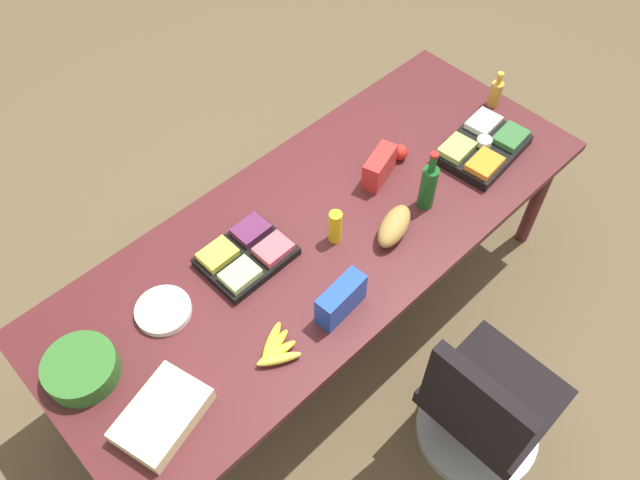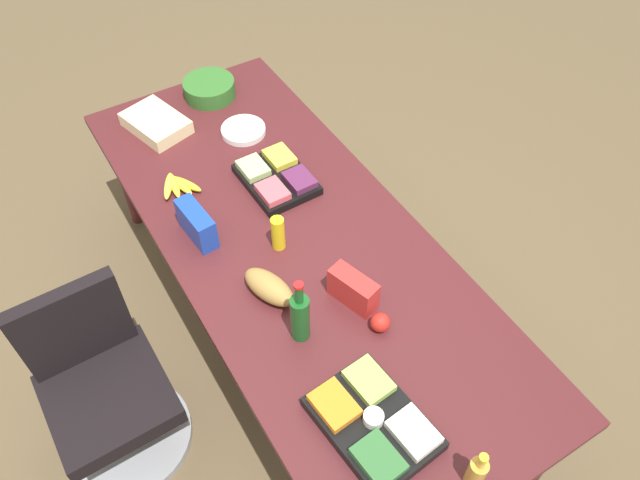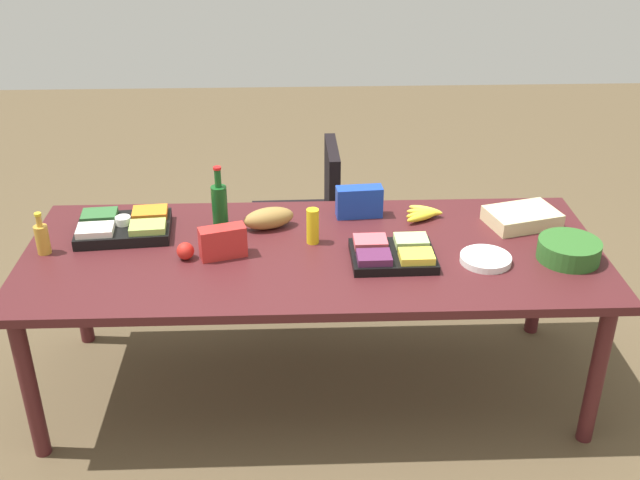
{
  "view_description": "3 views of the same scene",
  "coord_description": "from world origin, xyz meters",
  "views": [
    {
      "loc": [
        -1.17,
        -1.2,
        2.89
      ],
      "look_at": [
        -0.1,
        -0.09,
        0.84
      ],
      "focal_mm": 35.36,
      "sensor_mm": 36.0,
      "label": 1
    },
    {
      "loc": [
        1.54,
        -0.81,
        2.78
      ],
      "look_at": [
        0.13,
        0.05,
        0.85
      ],
      "focal_mm": 35.28,
      "sensor_mm": 36.0,
      "label": 2
    },
    {
      "loc": [
        0.08,
        2.96,
        2.37
      ],
      "look_at": [
        -0.03,
        0.09,
        0.85
      ],
      "focal_mm": 42.85,
      "sensor_mm": 36.0,
      "label": 3
    }
  ],
  "objects": [
    {
      "name": "ground_plane",
      "position": [
        0.0,
        0.0,
        0.0
      ],
      "size": [
        10.0,
        10.0,
        0.0
      ],
      "primitive_type": "plane",
      "color": "brown"
    },
    {
      "name": "conference_table",
      "position": [
        0.0,
        0.0,
        0.68
      ],
      "size": [
        2.56,
        1.02,
        0.75
      ],
      "color": "#491A1D",
      "rests_on": "ground"
    },
    {
      "name": "office_chair",
      "position": [
        0.04,
        -0.94,
        0.33
      ],
      "size": [
        0.56,
        0.56,
        0.87
      ],
      "color": "gray",
      "rests_on": "ground"
    },
    {
      "name": "mustard_bottle",
      "position": [
        0.0,
        -0.07,
        0.83
      ],
      "size": [
        0.07,
        0.07,
        0.16
      ],
      "primitive_type": "cylinder",
      "rotation": [
        0.0,
        0.0,
        -0.3
      ],
      "color": "yellow",
      "rests_on": "conference_table"
    },
    {
      "name": "paper_plate_stack",
      "position": [
        -0.74,
        0.13,
        0.76
      ],
      "size": [
        0.27,
        0.27,
        0.03
      ],
      "primitive_type": "cylinder",
      "rotation": [
        0.0,
        0.0,
        0.24
      ],
      "color": "white",
      "rests_on": "conference_table"
    },
    {
      "name": "apple_red",
      "position": [
        0.55,
        0.06,
        0.79
      ],
      "size": [
        0.08,
        0.08,
        0.08
      ],
      "primitive_type": "sphere",
      "rotation": [
        0.0,
        0.0,
        0.06
      ],
      "color": "red",
      "rests_on": "conference_table"
    },
    {
      "name": "veggie_tray",
      "position": [
        0.87,
        -0.19,
        0.79
      ],
      "size": [
        0.45,
        0.34,
        0.09
      ],
      "color": "black",
      "rests_on": "conference_table"
    },
    {
      "name": "chip_bag_red",
      "position": [
        0.39,
        0.04,
        0.82
      ],
      "size": [
        0.21,
        0.13,
        0.14
      ],
      "primitive_type": "cube",
      "rotation": [
        0.0,
        0.0,
        0.3
      ],
      "color": "red",
      "rests_on": "conference_table"
    },
    {
      "name": "banana_bunch",
      "position": [
        -0.54,
        -0.3,
        0.77
      ],
      "size": [
        0.2,
        0.19,
        0.04
      ],
      "color": "gold",
      "rests_on": "conference_table"
    },
    {
      "name": "fruit_platter",
      "position": [
        -0.34,
        0.1,
        0.78
      ],
      "size": [
        0.36,
        0.29,
        0.07
      ],
      "color": "black",
      "rests_on": "conference_table"
    },
    {
      "name": "sheet_cake",
      "position": [
        -0.99,
        -0.22,
        0.78
      ],
      "size": [
        0.37,
        0.3,
        0.07
      ],
      "primitive_type": "cube",
      "rotation": [
        0.0,
        0.0,
        0.27
      ],
      "color": "beige",
      "rests_on": "conference_table"
    },
    {
      "name": "bread_loaf",
      "position": [
        0.2,
        -0.23,
        0.8
      ],
      "size": [
        0.26,
        0.18,
        0.1
      ],
      "primitive_type": "ellipsoid",
      "rotation": [
        0.0,
        0.0,
        0.32
      ],
      "color": "olive",
      "rests_on": "conference_table"
    },
    {
      "name": "dressing_bottle",
      "position": [
        1.18,
        -0.02,
        0.82
      ],
      "size": [
        0.07,
        0.07,
        0.19
      ],
      "color": "gold",
      "rests_on": "conference_table"
    },
    {
      "name": "wine_bottle",
      "position": [
        0.42,
        -0.21,
        0.87
      ],
      "size": [
        0.09,
        0.09,
        0.32
      ],
      "color": "#14511C",
      "rests_on": "conference_table"
    },
    {
      "name": "salad_bowl",
      "position": [
        -1.1,
        0.12,
        0.79
      ],
      "size": [
        0.34,
        0.34,
        0.09
      ],
      "primitive_type": "cylinder",
      "rotation": [
        0.0,
        0.0,
        -0.34
      ],
      "color": "#2D6425",
      "rests_on": "conference_table"
    },
    {
      "name": "chip_bag_blue",
      "position": [
        -0.23,
        -0.34,
        0.82
      ],
      "size": [
        0.23,
        0.1,
        0.15
      ],
      "primitive_type": "cube",
      "rotation": [
        0.0,
        0.0,
        0.08
      ],
      "color": "#1A40AF",
      "rests_on": "conference_table"
    }
  ]
}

